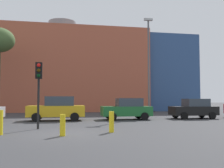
% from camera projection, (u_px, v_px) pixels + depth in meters
% --- Properties ---
extents(ground_plane, '(200.00, 200.00, 0.00)m').
position_uv_depth(ground_plane, '(62.00, 133.00, 12.17)').
color(ground_plane, '#38383A').
extents(building_backdrop, '(37.62, 12.62, 13.00)m').
position_uv_depth(building_backdrop, '(62.00, 73.00, 37.89)').
color(building_backdrop, '#B2563D').
rests_on(building_backdrop, ground_plane).
extents(parked_car_2, '(4.20, 2.06, 1.82)m').
position_uv_depth(parked_car_2, '(57.00, 109.00, 19.50)').
color(parked_car_2, gold).
rests_on(parked_car_2, ground_plane).
extents(parked_car_3, '(3.89, 1.91, 1.69)m').
position_uv_depth(parked_car_3, '(127.00, 109.00, 20.49)').
color(parked_car_3, '#1E662D').
rests_on(parked_car_3, ground_plane).
extents(parked_car_4, '(3.79, 1.86, 1.64)m').
position_uv_depth(parked_car_4, '(194.00, 109.00, 21.54)').
color(parked_car_4, black).
rests_on(parked_car_4, ground_plane).
extents(traffic_light_island, '(0.36, 0.36, 3.62)m').
position_uv_depth(traffic_light_island, '(39.00, 80.00, 14.09)').
color(traffic_light_island, black).
rests_on(traffic_light_island, ground_plane).
extents(bollard_yellow_0, '(0.24, 0.24, 0.95)m').
position_uv_depth(bollard_yellow_0, '(63.00, 125.00, 11.31)').
color(bollard_yellow_0, yellow).
rests_on(bollard_yellow_0, ground_plane).
extents(bollard_yellow_1, '(0.24, 0.24, 1.01)m').
position_uv_depth(bollard_yellow_1, '(112.00, 122.00, 12.59)').
color(bollard_yellow_1, yellow).
rests_on(bollard_yellow_1, ground_plane).
extents(bollard_yellow_2, '(0.24, 0.24, 1.11)m').
position_uv_depth(bollard_yellow_2, '(0.00, 123.00, 11.66)').
color(bollard_yellow_2, yellow).
rests_on(bollard_yellow_2, ground_plane).
extents(street_lamp, '(0.80, 0.24, 9.13)m').
position_uv_depth(street_lamp, '(149.00, 61.00, 23.89)').
color(street_lamp, '#59595E').
rests_on(street_lamp, ground_plane).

